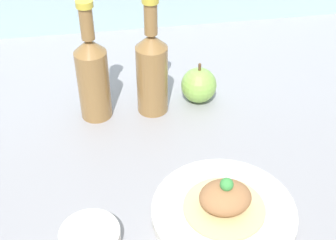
{
  "coord_description": "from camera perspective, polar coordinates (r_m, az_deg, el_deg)",
  "views": [
    {
      "loc": [
        -12.06,
        -63.18,
        58.72
      ],
      "look_at": [
        -1.72,
        -0.13,
        8.74
      ],
      "focal_mm": 50.0,
      "sensor_mm": 36.0,
      "label": 1
    }
  ],
  "objects": [
    {
      "name": "ground_plane",
      "position": [
        0.88,
        1.09,
        -5.32
      ],
      "size": [
        180.0,
        110.0,
        4.0
      ],
      "primitive_type": "cube",
      "color": "gray"
    },
    {
      "name": "cider_bottle_right",
      "position": [
        0.93,
        -1.97,
        6.14
      ],
      "size": [
        6.32,
        6.32,
        24.97
      ],
      "color": "olive",
      "rests_on": "ground_plane"
    },
    {
      "name": "dipping_bowl",
      "position": [
        0.73,
        -9.45,
        -14.03
      ],
      "size": [
        9.16,
        9.16,
        2.96
      ],
      "color": "silver",
      "rests_on": "ground_plane"
    },
    {
      "name": "plate",
      "position": [
        0.77,
        6.81,
        -10.99
      ],
      "size": [
        23.21,
        23.21,
        2.17
      ],
      "color": "silver",
      "rests_on": "ground_plane"
    },
    {
      "name": "cider_bottle_left",
      "position": [
        0.92,
        -9.17,
        5.45
      ],
      "size": [
        6.32,
        6.32,
        24.97
      ],
      "color": "olive",
      "rests_on": "ground_plane"
    },
    {
      "name": "plated_food",
      "position": [
        0.75,
        6.97,
        -9.55
      ],
      "size": [
        13.1,
        13.1,
        6.52
      ],
      "color": "#D6BC7F",
      "rests_on": "plate"
    },
    {
      "name": "apple",
      "position": [
        0.99,
        3.77,
        4.26
      ],
      "size": [
        7.53,
        7.53,
        8.98
      ],
      "color": "#84B74C",
      "rests_on": "ground_plane"
    }
  ]
}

